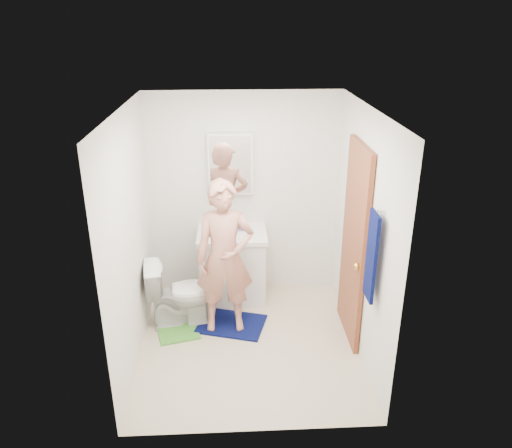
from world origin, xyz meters
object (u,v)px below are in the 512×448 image
Objects in this scene: medicine_cabinet at (230,163)px; man at (225,258)px; towel at (372,257)px; vanity_cabinet at (233,267)px; toothbrush_cup at (242,226)px; soap_dispenser at (213,228)px; toilet at (181,293)px.

man is at bearing -95.14° from medicine_cabinet.
vanity_cabinet is at bearing 128.47° from towel.
toothbrush_cup is (0.12, -0.16, -0.70)m from medicine_cabinet.
towel is 4.25× the size of soap_dispenser.
medicine_cabinet reaches higher than soap_dispenser.
toothbrush_cup is at bearing 124.27° from towel.
man reaches higher than toilet.
vanity_cabinet is 0.48× the size of man.
soap_dispenser reaches higher than vanity_cabinet.
toilet is 0.45× the size of man.
man is (-0.20, -0.70, -0.05)m from toothbrush_cup.
toilet is at bearing -127.20° from medicine_cabinet.
toothbrush_cup is (0.33, 0.15, -0.04)m from soap_dispenser.
towel is 1.57m from man.
towel is 1.99m from soap_dispenser.
soap_dispenser is (-1.39, 1.40, -0.31)m from towel.
towel is at bearing -127.93° from toilet.
medicine_cabinet is 0.42× the size of man.
soap_dispenser is at bearing -48.28° from toilet.
towel is at bearing -55.73° from toothbrush_cup.
toothbrush_cup is (0.68, 0.58, 0.53)m from toilet.
man is at bearing -105.76° from toothbrush_cup.
toothbrush_cup reaches higher than vanity_cabinet.
toothbrush_cup is at bearing 29.47° from vanity_cabinet.
soap_dispenser is at bearing 134.78° from towel.
vanity_cabinet is 0.59m from soap_dispenser.
towel is 2.18m from toilet.
medicine_cabinet is 0.93× the size of toilet.
toilet is (-0.56, -0.51, -0.02)m from vanity_cabinet.
medicine_cabinet is 5.34× the size of toothbrush_cup.
soap_dispenser is at bearing -157.45° from vanity_cabinet.
soap_dispenser is at bearing 101.23° from man.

